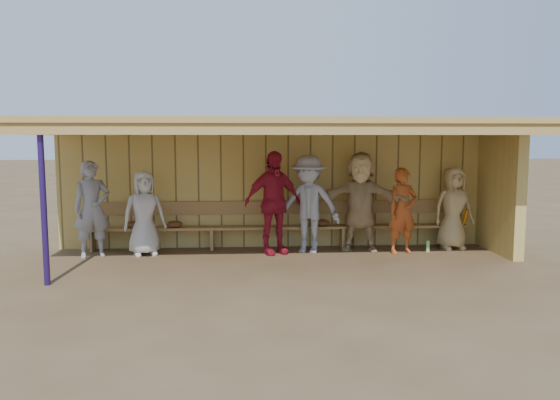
{
  "coord_description": "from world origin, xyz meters",
  "views": [
    {
      "loc": [
        -0.64,
        -9.56,
        2.2
      ],
      "look_at": [
        0.0,
        0.35,
        1.05
      ],
      "focal_mm": 35.0,
      "sensor_mm": 36.0,
      "label": 1
    }
  ],
  "objects_px": {
    "player_a": "(92,209)",
    "player_g": "(403,211)",
    "player_b": "(144,213)",
    "player_f": "(361,202)",
    "bench": "(278,222)",
    "player_d": "(273,203)",
    "player_h": "(453,208)",
    "player_e": "(309,204)"
  },
  "relations": [
    {
      "from": "player_a",
      "to": "player_g",
      "type": "xyz_separation_m",
      "value": [
        5.77,
        -0.07,
        -0.08
      ]
    },
    {
      "from": "player_a",
      "to": "player_b",
      "type": "relative_size",
      "value": 1.12
    },
    {
      "from": "player_f",
      "to": "bench",
      "type": "xyz_separation_m",
      "value": [
        -1.58,
        0.37,
        -0.43
      ]
    },
    {
      "from": "player_a",
      "to": "bench",
      "type": "relative_size",
      "value": 0.23
    },
    {
      "from": "player_g",
      "to": "player_b",
      "type": "bearing_deg",
      "value": 162.83
    },
    {
      "from": "player_b",
      "to": "player_d",
      "type": "height_order",
      "value": "player_d"
    },
    {
      "from": "player_h",
      "to": "bench",
      "type": "xyz_separation_m",
      "value": [
        -3.44,
        0.31,
        -0.28
      ]
    },
    {
      "from": "player_d",
      "to": "player_a",
      "type": "bearing_deg",
      "value": 158.54
    },
    {
      "from": "player_e",
      "to": "player_g",
      "type": "height_order",
      "value": "player_e"
    },
    {
      "from": "player_e",
      "to": "player_d",
      "type": "bearing_deg",
      "value": -153.04
    },
    {
      "from": "player_a",
      "to": "player_b",
      "type": "bearing_deg",
      "value": -17.82
    },
    {
      "from": "player_f",
      "to": "player_e",
      "type": "bearing_deg",
      "value": -162.57
    },
    {
      "from": "bench",
      "to": "player_b",
      "type": "bearing_deg",
      "value": -168.77
    },
    {
      "from": "player_d",
      "to": "bench",
      "type": "distance_m",
      "value": 0.69
    },
    {
      "from": "player_h",
      "to": "bench",
      "type": "distance_m",
      "value": 3.47
    },
    {
      "from": "player_b",
      "to": "player_d",
      "type": "distance_m",
      "value": 2.4
    },
    {
      "from": "player_d",
      "to": "player_g",
      "type": "relative_size",
      "value": 1.2
    },
    {
      "from": "player_b",
      "to": "player_a",
      "type": "bearing_deg",
      "value": 164.66
    },
    {
      "from": "player_e",
      "to": "player_f",
      "type": "distance_m",
      "value": 1.02
    },
    {
      "from": "player_b",
      "to": "player_h",
      "type": "xyz_separation_m",
      "value": [
        5.95,
        0.19,
        0.02
      ]
    },
    {
      "from": "player_g",
      "to": "bench",
      "type": "relative_size",
      "value": 0.21
    },
    {
      "from": "player_g",
      "to": "player_h",
      "type": "distance_m",
      "value": 1.16
    },
    {
      "from": "player_a",
      "to": "player_d",
      "type": "xyz_separation_m",
      "value": [
        3.33,
        0.06,
        0.08
      ]
    },
    {
      "from": "player_b",
      "to": "player_f",
      "type": "bearing_deg",
      "value": -17.82
    },
    {
      "from": "player_a",
      "to": "player_e",
      "type": "distance_m",
      "value": 4.01
    },
    {
      "from": "player_b",
      "to": "bench",
      "type": "relative_size",
      "value": 0.21
    },
    {
      "from": "player_e",
      "to": "player_f",
      "type": "relative_size",
      "value": 0.97
    },
    {
      "from": "player_f",
      "to": "player_h",
      "type": "height_order",
      "value": "player_f"
    },
    {
      "from": "player_d",
      "to": "bench",
      "type": "xyz_separation_m",
      "value": [
        0.11,
        0.51,
        -0.44
      ]
    },
    {
      "from": "player_b",
      "to": "player_g",
      "type": "bearing_deg",
      "value": -21.35
    },
    {
      "from": "player_e",
      "to": "player_h",
      "type": "bearing_deg",
      "value": 22.89
    },
    {
      "from": "player_a",
      "to": "bench",
      "type": "xyz_separation_m",
      "value": [
        3.44,
        0.57,
        -0.36
      ]
    },
    {
      "from": "player_d",
      "to": "player_g",
      "type": "bearing_deg",
      "value": -25.47
    },
    {
      "from": "player_g",
      "to": "bench",
      "type": "bearing_deg",
      "value": 149.11
    },
    {
      "from": "player_a",
      "to": "player_e",
      "type": "xyz_separation_m",
      "value": [
        4.01,
        0.14,
        0.04
      ]
    },
    {
      "from": "player_g",
      "to": "bench",
      "type": "xyz_separation_m",
      "value": [
        -2.33,
        0.64,
        -0.28
      ]
    },
    {
      "from": "player_d",
      "to": "player_h",
      "type": "height_order",
      "value": "player_d"
    },
    {
      "from": "player_g",
      "to": "player_d",
      "type": "bearing_deg",
      "value": 161.49
    },
    {
      "from": "player_a",
      "to": "bench",
      "type": "bearing_deg",
      "value": -12.74
    },
    {
      "from": "player_a",
      "to": "player_g",
      "type": "relative_size",
      "value": 1.09
    },
    {
      "from": "bench",
      "to": "player_g",
      "type": "bearing_deg",
      "value": -15.42
    },
    {
      "from": "player_b",
      "to": "bench",
      "type": "height_order",
      "value": "player_b"
    }
  ]
}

